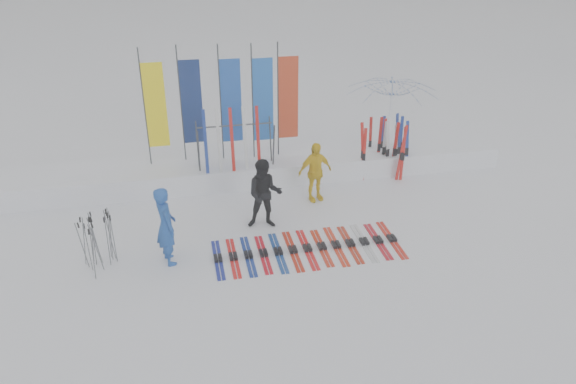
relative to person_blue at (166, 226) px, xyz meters
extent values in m
plane|color=white|center=(2.63, -0.78, -0.90)|extent=(120.00, 120.00, 0.00)
cube|color=white|center=(2.63, 3.82, -0.60)|extent=(14.00, 1.60, 0.60)
imported|color=#1B49A0|center=(0.00, 0.00, 0.00)|extent=(0.59, 0.75, 1.79)
imported|color=black|center=(2.31, 1.07, -0.03)|extent=(0.95, 0.80, 1.74)
imported|color=yellow|center=(3.83, 2.18, -0.09)|extent=(1.01, 0.60, 1.61)
imported|color=white|center=(6.77, 4.59, 0.35)|extent=(3.36, 3.40, 2.50)
cube|color=navy|center=(1.04, -0.18, -0.86)|extent=(0.17, 1.58, 0.07)
cube|color=red|center=(1.38, -0.18, -0.86)|extent=(0.17, 1.60, 0.07)
cube|color=navy|center=(1.72, -0.18, -0.86)|extent=(0.17, 1.64, 0.07)
cube|color=red|center=(2.05, -0.18, -0.86)|extent=(0.17, 1.57, 0.07)
cube|color=navy|center=(2.39, -0.18, -0.86)|extent=(0.17, 1.66, 0.07)
cube|color=#B2200E|center=(2.73, -0.18, -0.86)|extent=(0.17, 1.69, 0.07)
cube|color=red|center=(3.07, -0.18, -0.86)|extent=(0.17, 1.70, 0.07)
cube|color=red|center=(3.40, -0.18, -0.86)|extent=(0.17, 1.57, 0.07)
cube|color=red|center=(3.74, -0.18, -0.86)|extent=(0.17, 1.69, 0.07)
cube|color=#AC220D|center=(4.08, -0.18, -0.86)|extent=(0.17, 1.63, 0.07)
cube|color=silver|center=(4.42, -0.18, -0.86)|extent=(0.17, 1.66, 0.07)
cube|color=#B10E1A|center=(4.75, -0.18, -0.86)|extent=(0.17, 1.59, 0.07)
cube|color=red|center=(5.09, -0.18, -0.86)|extent=(0.17, 1.67, 0.07)
cylinder|color=#595B60|center=(-1.51, -0.31, -0.30)|extent=(0.06, 0.09, 1.20)
cylinder|color=#595B60|center=(-1.24, 0.11, -0.29)|extent=(0.05, 0.02, 1.21)
cylinder|color=#595B60|center=(-1.58, 0.32, -0.33)|extent=(0.12, 0.06, 1.14)
cylinder|color=#595B60|center=(-1.51, 0.18, -0.29)|extent=(0.16, 0.13, 1.21)
cylinder|color=#595B60|center=(-1.22, 0.35, -0.28)|extent=(0.12, 0.02, 1.23)
cylinder|color=#595B60|center=(-1.63, -0.04, -0.30)|extent=(0.03, 0.07, 1.20)
cylinder|color=#595B60|center=(-1.46, -0.11, -0.28)|extent=(0.16, 0.16, 1.23)
cylinder|color=#595B60|center=(-1.55, 0.44, -0.30)|extent=(0.08, 0.16, 1.19)
cylinder|color=#595B60|center=(-1.14, 0.25, -0.31)|extent=(0.03, 0.07, 1.17)
cylinder|color=#595B60|center=(-1.24, 0.46, -0.28)|extent=(0.09, 0.04, 1.23)
cylinder|color=#595B60|center=(-1.73, 0.20, -0.28)|extent=(0.15, 0.15, 1.22)
cylinder|color=#595B60|center=(-1.76, 0.08, -0.32)|extent=(0.13, 0.08, 1.15)
cylinder|color=#595B60|center=(-1.54, 0.20, -0.30)|extent=(0.07, 0.03, 1.20)
cylinder|color=#595B60|center=(-1.20, 0.37, -0.32)|extent=(0.08, 0.13, 1.16)
cylinder|color=#383A3F|center=(-0.36, 4.07, 1.30)|extent=(0.04, 0.04, 3.20)
cube|color=#FFE80D|center=(-0.07, 4.07, 1.35)|extent=(0.55, 0.03, 2.30)
cylinder|color=#383A3F|center=(0.59, 4.16, 1.30)|extent=(0.04, 0.04, 3.20)
cube|color=navy|center=(0.88, 4.16, 1.35)|extent=(0.55, 0.03, 2.30)
cylinder|color=#383A3F|center=(1.64, 4.03, 1.30)|extent=(0.04, 0.04, 3.20)
cube|color=#1749AE|center=(1.93, 4.03, 1.35)|extent=(0.55, 0.03, 2.30)
cylinder|color=#383A3F|center=(2.50, 3.95, 1.30)|extent=(0.04, 0.04, 3.20)
cube|color=blue|center=(2.79, 3.95, 1.35)|extent=(0.55, 0.03, 2.30)
cylinder|color=#383A3F|center=(3.21, 3.99, 1.30)|extent=(0.04, 0.04, 3.20)
cube|color=red|center=(3.50, 3.99, 1.35)|extent=(0.55, 0.03, 2.30)
cylinder|color=#383A3F|center=(0.93, 3.17, 0.33)|extent=(0.04, 0.30, 1.23)
cylinder|color=#383A3F|center=(0.93, 3.67, 0.33)|extent=(0.04, 0.30, 1.23)
cylinder|color=#383A3F|center=(2.93, 3.17, 0.33)|extent=(0.04, 0.30, 1.23)
cylinder|color=#383A3F|center=(2.93, 3.67, 0.33)|extent=(0.04, 0.30, 1.23)
cylinder|color=#383A3F|center=(1.93, 3.42, 0.88)|extent=(2.00, 0.04, 0.04)
cube|color=red|center=(6.18, 3.38, -0.06)|extent=(0.09, 0.03, 1.68)
cube|color=red|center=(6.08, 3.53, -0.06)|extent=(0.09, 0.03, 1.68)
cube|color=red|center=(5.44, 3.12, -0.05)|extent=(0.09, 0.03, 1.70)
cube|color=navy|center=(6.76, 3.84, -0.08)|extent=(0.09, 0.04, 1.63)
cube|color=navy|center=(6.76, 3.60, -0.09)|extent=(0.09, 0.04, 1.62)
cube|color=navy|center=(6.30, 3.83, -0.11)|extent=(0.09, 0.04, 1.57)
cube|color=red|center=(6.53, 2.84, -0.11)|extent=(0.09, 0.04, 1.58)
cube|color=navy|center=(6.60, 3.32, -0.12)|extent=(0.09, 0.04, 1.55)
cube|color=silver|center=(6.15, 3.34, -0.09)|extent=(0.09, 0.03, 1.62)
cube|color=red|center=(5.97, 3.99, -0.14)|extent=(0.09, 0.05, 1.52)
cube|color=navy|center=(6.75, 3.10, -0.07)|extent=(0.09, 0.03, 1.65)
cube|color=red|center=(5.47, 3.07, -0.12)|extent=(0.09, 0.05, 1.54)
cube|color=red|center=(6.41, 3.17, -0.09)|extent=(0.09, 0.03, 1.62)
cube|color=silver|center=(6.47, 3.22, -0.14)|extent=(0.09, 0.03, 1.52)
cube|color=silver|center=(6.19, 3.15, -0.07)|extent=(0.09, 0.04, 1.65)
cube|color=red|center=(6.47, 2.82, -0.06)|extent=(0.09, 0.03, 1.67)
camera|label=1|loc=(0.43, -10.60, 6.05)|focal=35.00mm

